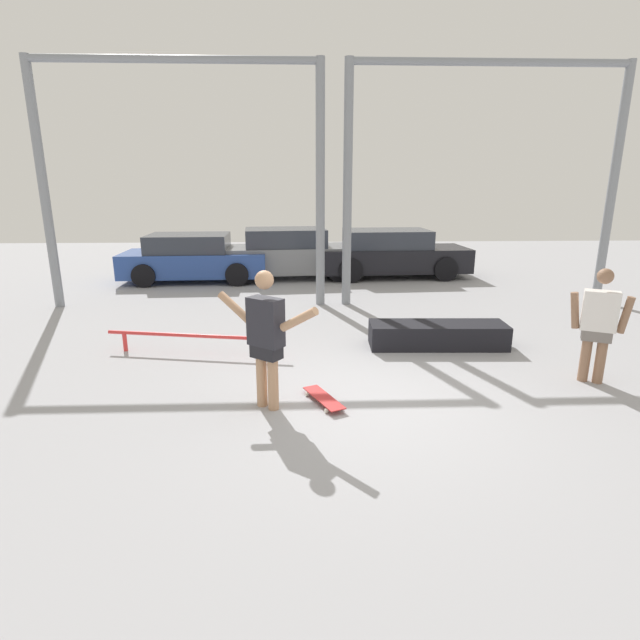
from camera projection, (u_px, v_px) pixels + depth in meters
ground_plane at (359, 401)px, 6.44m from camera, size 36.00×36.00×0.00m
skateboarder at (266, 334)px, 6.01m from camera, size 1.28×1.00×1.73m
skateboard at (324, 398)px, 6.37m from camera, size 0.53×0.83×0.08m
grind_box at (438, 335)px, 8.52m from camera, size 2.33×0.75×0.41m
grind_rail at (195, 338)px, 8.11m from camera, size 2.97×0.61×0.35m
canopy_support_left at (181, 155)px, 10.60m from camera, size 6.14×0.20×5.22m
canopy_support_right at (484, 156)px, 10.84m from camera, size 6.14×0.20×5.22m
parked_car_blue at (194, 258)px, 14.20m from camera, size 4.07×2.07×1.32m
parked_car_grey at (290, 254)px, 14.63m from camera, size 4.30×2.14×1.44m
parked_car_black at (390, 254)px, 14.82m from camera, size 4.50×2.11×1.39m
bystander at (598, 322)px, 6.83m from camera, size 0.74×0.45×1.62m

